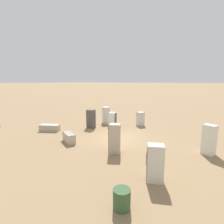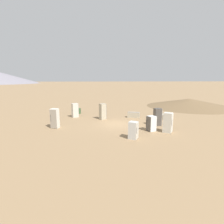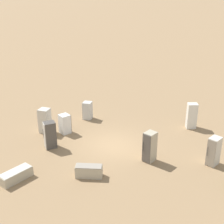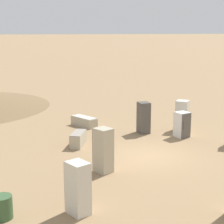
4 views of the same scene
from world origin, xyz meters
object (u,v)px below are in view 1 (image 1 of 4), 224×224
discarded_fridge_2 (50,128)px  discarded_fridge_6 (140,119)px  discarded_fridge_3 (106,115)px  discarded_fridge_8 (69,138)px  discarded_fridge_0 (91,119)px  discarded_fridge_1 (115,138)px  discarded_fridge_5 (155,163)px  rusty_barrel (122,199)px  discarded_fridge_4 (113,119)px  discarded_fridge_7 (209,140)px

discarded_fridge_2 → discarded_fridge_6: bearing=-71.3°
discarded_fridge_3 → discarded_fridge_8: discarded_fridge_3 is taller
discarded_fridge_0 → discarded_fridge_1: bearing=-128.2°
discarded_fridge_5 → rusty_barrel: (-0.34, -2.40, -0.51)m
discarded_fridge_0 → discarded_fridge_6: 5.21m
discarded_fridge_0 → discarded_fridge_4: discarded_fridge_0 is taller
discarded_fridge_5 → discarded_fridge_7: 5.17m
discarded_fridge_7 → rusty_barrel: bearing=-85.4°
discarded_fridge_4 → discarded_fridge_8: bearing=-17.2°
discarded_fridge_5 → discarded_fridge_0: bearing=32.7°
discarded_fridge_4 → rusty_barrel: size_ratio=1.87×
discarded_fridge_2 → discarded_fridge_5: discarded_fridge_5 is taller
discarded_fridge_5 → discarded_fridge_7: bearing=-44.5°
discarded_fridge_5 → discarded_fridge_6: discarded_fridge_5 is taller
discarded_fridge_7 → rusty_barrel: size_ratio=2.54×
discarded_fridge_4 → discarded_fridge_6: 2.95m
discarded_fridge_6 → discarded_fridge_8: (-2.27, -7.86, -0.36)m
discarded_fridge_1 → discarded_fridge_2: 7.92m
discarded_fridge_8 → rusty_barrel: 7.98m
discarded_fridge_6 → rusty_barrel: (4.75, -11.66, -0.33)m
discarded_fridge_1 → rusty_barrel: discarded_fridge_1 is taller
discarded_fridge_4 → discarded_fridge_7: 9.43m
discarded_fridge_5 → rusty_barrel: 2.48m
discarded_fridge_3 → rusty_barrel: discarded_fridge_3 is taller
discarded_fridge_1 → discarded_fridge_7: bearing=-85.6°
discarded_fridge_7 → discarded_fridge_1: bearing=-127.9°
discarded_fridge_3 → discarded_fridge_8: 6.77m
discarded_fridge_1 → discarded_fridge_4: 6.90m
discarded_fridge_4 → discarded_fridge_5: 10.42m
discarded_fridge_3 → rusty_barrel: bearing=-102.2°
discarded_fridge_0 → discarded_fridge_5: discarded_fridge_0 is taller
discarded_fridge_2 → discarded_fridge_5: bearing=-131.5°
discarded_fridge_6 → discarded_fridge_2: bearing=172.1°
discarded_fridge_7 → rusty_barrel: 7.59m
rusty_barrel → discarded_fridge_1: bearing=126.4°
rusty_barrel → discarded_fridge_0: bearing=136.6°
discarded_fridge_0 → discarded_fridge_8: size_ratio=1.13×
discarded_fridge_3 → discarded_fridge_5: size_ratio=1.02×
discarded_fridge_4 → discarded_fridge_6: discarded_fridge_4 is taller
discarded_fridge_5 → discarded_fridge_8: size_ratio=1.10×
discarded_fridge_2 → discarded_fridge_7: bearing=-108.6°
discarded_fridge_2 → rusty_barrel: rusty_barrel is taller
discarded_fridge_6 → rusty_barrel: 12.60m
discarded_fridge_2 → discarded_fridge_8: discarded_fridge_8 is taller
discarded_fridge_2 → discarded_fridge_3: 6.10m
discarded_fridge_3 → discarded_fridge_4: 1.50m
discarded_fridge_4 → discarded_fridge_7: size_ratio=0.74×
discarded_fridge_0 → discarded_fridge_1: 6.60m
discarded_fridge_5 → discarded_fridge_7: (1.73, 4.87, 0.08)m
discarded_fridge_5 → discarded_fridge_8: discarded_fridge_5 is taller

